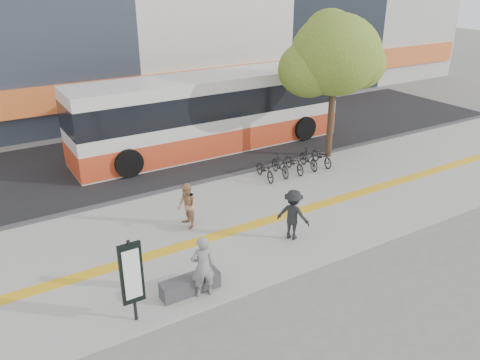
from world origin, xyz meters
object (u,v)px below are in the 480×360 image
bench (190,285)px  pedestrian_tan (187,206)px  bus (210,115)px  street_tree (333,56)px  signboard (132,275)px  seated_woman (203,267)px  pedestrian_dark (293,215)px

bench → pedestrian_tan: bearing=65.4°
bench → bus: (5.82, 9.70, 1.38)m
street_tree → bus: (-3.96, 3.68, -2.83)m
bus → signboard: bearing=-126.6°
bus → pedestrian_tan: bearing=-123.9°
signboard → pedestrian_tan: (3.07, 3.53, -0.53)m
seated_woman → pedestrian_dark: (3.73, 1.14, -0.04)m
street_tree → signboard: bearing=-150.9°
pedestrian_dark → seated_woman: bearing=74.2°
bench → pedestrian_dark: pedestrian_dark is taller
signboard → street_tree: 13.40m
seated_woman → pedestrian_tan: seated_woman is taller
seated_woman → bus: bearing=-110.2°
seated_woman → pedestrian_tan: bearing=-100.4°
signboard → pedestrian_dark: signboard is taller
bus → pedestrian_tan: bus is taller
signboard → street_tree: size_ratio=0.35×
signboard → pedestrian_tan: signboard is taller
bench → street_tree: size_ratio=0.25×
street_tree → pedestrian_tan: bearing=-161.4°
bench → pedestrian_tan: 3.59m
signboard → pedestrian_dark: bearing=11.9°
signboard → seated_woman: signboard is taller
street_tree → pedestrian_dark: (-5.81, -5.15, -3.62)m
seated_woman → bench: bearing=-39.6°
bench → bus: bearing=59.0°
bench → signboard: (-1.60, -0.31, 1.06)m
street_tree → pedestrian_tan: 9.50m
signboard → bus: bearing=53.4°
signboard → pedestrian_dark: size_ratio=1.34×
bus → pedestrian_tan: size_ratio=8.51×
street_tree → pedestrian_dark: street_tree is taller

